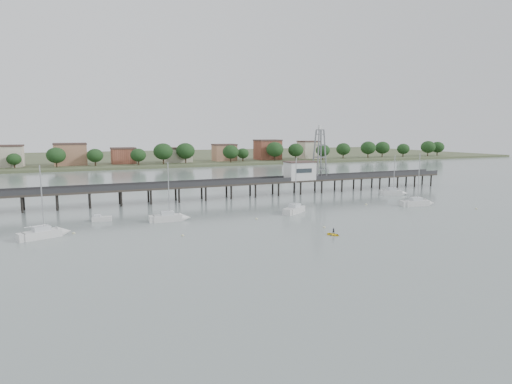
% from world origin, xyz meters
% --- Properties ---
extents(ground_plane, '(500.00, 500.00, 0.00)m').
position_xyz_m(ground_plane, '(0.00, 0.00, 0.00)').
color(ground_plane, slate).
rests_on(ground_plane, ground).
extents(pier, '(150.00, 5.00, 5.50)m').
position_xyz_m(pier, '(0.00, 60.00, 3.79)').
color(pier, '#2D2823').
rests_on(pier, ground).
extents(pier_building, '(8.40, 5.40, 5.30)m').
position_xyz_m(pier_building, '(25.00, 60.00, 6.67)').
color(pier_building, silver).
rests_on(pier_building, ground).
extents(lattice_tower, '(3.20, 3.20, 15.50)m').
position_xyz_m(lattice_tower, '(31.50, 60.00, 11.10)').
color(lattice_tower, slate).
rests_on(lattice_tower, ground).
extents(sailboat_d, '(8.28, 3.72, 13.23)m').
position_xyz_m(sailboat_d, '(41.98, 30.78, 0.64)').
color(sailboat_d, silver).
rests_on(sailboat_d, ground).
extents(sailboat_c, '(7.63, 6.04, 12.70)m').
position_xyz_m(sailboat_c, '(10.63, 35.21, 0.64)').
color(sailboat_c, silver).
rests_on(sailboat_c, ground).
extents(sailboat_a, '(8.05, 4.96, 12.88)m').
position_xyz_m(sailboat_a, '(-38.82, 32.08, 0.64)').
color(sailboat_a, silver).
rests_on(sailboat_a, ground).
extents(sailboat_e, '(7.23, 4.72, 11.70)m').
position_xyz_m(sailboat_e, '(48.64, 47.00, 0.65)').
color(sailboat_e, silver).
rests_on(sailboat_e, ground).
extents(sailboat_b, '(7.54, 2.55, 12.37)m').
position_xyz_m(sailboat_b, '(-16.67, 36.81, 0.65)').
color(sailboat_b, silver).
rests_on(sailboat_b, ground).
extents(white_tender, '(3.92, 2.17, 1.44)m').
position_xyz_m(white_tender, '(-29.86, 42.31, 0.45)').
color(white_tender, silver).
rests_on(white_tender, ground).
extents(yellow_dinghy, '(1.71, 1.14, 2.32)m').
position_xyz_m(yellow_dinghy, '(6.07, 14.00, 0.00)').
color(yellow_dinghy, yellow).
rests_on(yellow_dinghy, ground).
extents(dinghy_occupant, '(0.79, 1.11, 0.25)m').
position_xyz_m(dinghy_occupant, '(6.07, 14.00, 0.00)').
color(dinghy_occupant, black).
rests_on(dinghy_occupant, ground).
extents(mooring_buoys, '(85.94, 17.97, 0.39)m').
position_xyz_m(mooring_buoys, '(5.84, 27.82, 0.08)').
color(mooring_buoys, beige).
rests_on(mooring_buoys, ground).
extents(far_shore, '(500.00, 170.00, 10.40)m').
position_xyz_m(far_shore, '(0.36, 239.58, 0.95)').
color(far_shore, '#475133').
rests_on(far_shore, ground).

